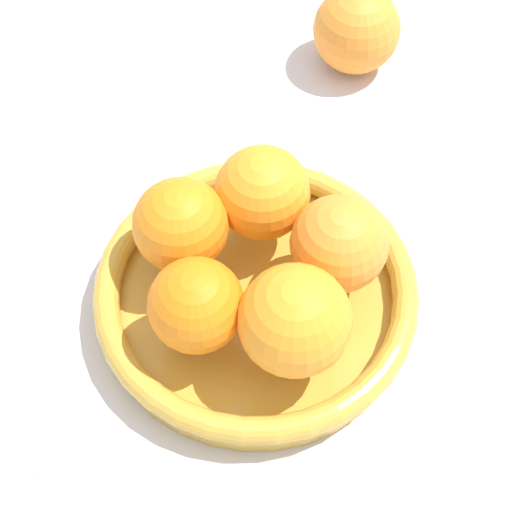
% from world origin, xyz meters
% --- Properties ---
extents(ground_plane, '(4.00, 4.00, 0.00)m').
position_xyz_m(ground_plane, '(0.00, 0.00, 0.00)').
color(ground_plane, silver).
extents(fruit_bowl, '(0.25, 0.25, 0.04)m').
position_xyz_m(fruit_bowl, '(0.00, 0.00, 0.02)').
color(fruit_bowl, gold).
rests_on(fruit_bowl, ground_plane).
extents(orange_pile, '(0.19, 0.19, 0.08)m').
position_xyz_m(orange_pile, '(-0.00, -0.00, 0.08)').
color(orange_pile, orange).
rests_on(orange_pile, fruit_bowl).
extents(stray_orange, '(0.08, 0.08, 0.08)m').
position_xyz_m(stray_orange, '(0.28, -0.07, 0.04)').
color(stray_orange, orange).
rests_on(stray_orange, ground_plane).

